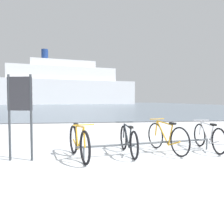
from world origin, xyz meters
TOP-DOWN VIEW (x-y plane):
  - ground at (0.00, 53.90)m, footprint 80.00×132.00m
  - bike_rack at (0.92, 1.88)m, footprint 3.73×0.69m
  - bicycle_0 at (-0.87, 1.65)m, footprint 0.60×1.74m
  - bicycle_1 at (0.35, 1.93)m, footprint 0.46×1.72m
  - bicycle_2 at (1.39, 2.03)m, footprint 0.59×1.71m
  - bicycle_3 at (2.60, 2.11)m, footprint 0.46×1.68m
  - info_sign at (-2.16, 1.67)m, footprint 0.55×0.13m
  - ferry_ship at (-6.69, 75.98)m, footprint 48.35×22.11m

SIDE VIEW (x-z plane):
  - ground at x=0.00m, z-range -0.08..0.00m
  - bike_rack at x=0.92m, z-range 0.12..0.42m
  - bicycle_1 at x=0.35m, z-range -0.04..0.74m
  - bicycle_3 at x=2.60m, z-range -0.04..0.75m
  - bicycle_0 at x=-0.87m, z-range -0.04..0.80m
  - bicycle_2 at x=1.39m, z-range -0.04..0.81m
  - info_sign at x=-2.16m, z-range 0.34..2.26m
  - ferry_ship at x=-6.69m, z-range -3.01..15.28m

